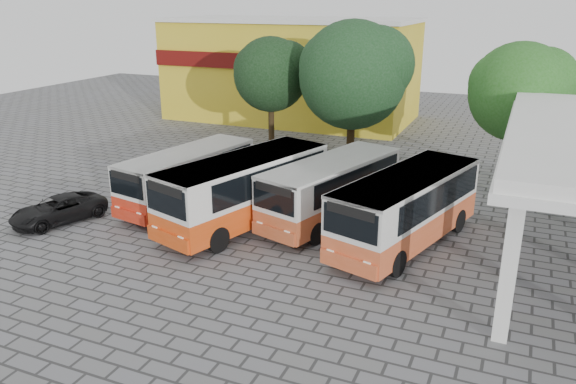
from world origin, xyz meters
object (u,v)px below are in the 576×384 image
at_px(parked_car, 58,209).
at_px(bus_far_left, 188,174).
at_px(bus_far_right, 407,205).
at_px(bus_centre_left, 245,187).
at_px(bus_centre_right, 331,187).

bearing_deg(parked_car, bus_far_left, 64.61).
relative_size(bus_far_right, parked_car, 2.10).
bearing_deg(bus_centre_left, bus_centre_right, 47.08).
relative_size(bus_far_left, bus_centre_left, 0.86).
distance_m(bus_far_left, bus_centre_left, 3.99).
relative_size(bus_centre_left, bus_far_right, 1.04).
height_order(bus_centre_right, parked_car, bus_centre_right).
distance_m(bus_centre_left, bus_far_right, 7.15).
height_order(bus_far_left, bus_centre_right, bus_centre_right).
xyz_separation_m(bus_centre_left, bus_centre_right, (3.41, 1.97, -0.15)).
bearing_deg(bus_far_left, parked_car, -124.49).
bearing_deg(bus_centre_right, bus_far_left, -157.29).
height_order(bus_far_left, bus_centre_left, bus_centre_left).
bearing_deg(bus_centre_left, bus_far_right, 22.22).
relative_size(bus_centre_left, bus_centre_right, 1.09).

